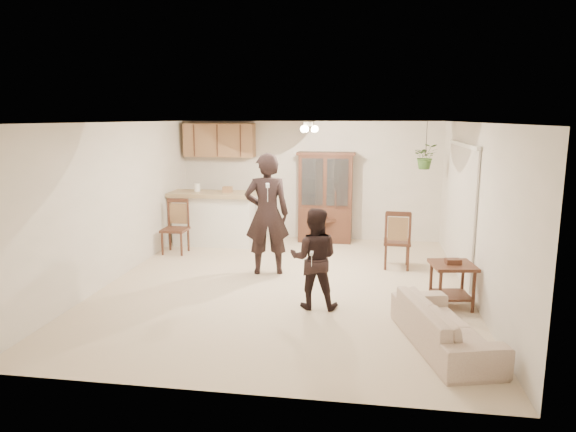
# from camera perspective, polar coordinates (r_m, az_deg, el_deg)

# --- Properties ---
(floor) EXTENTS (6.50, 6.50, 0.00)m
(floor) POSITION_cam_1_polar(r_m,az_deg,el_deg) (8.08, -0.28, -7.65)
(floor) COLOR beige
(floor) RESTS_ON ground
(ceiling) EXTENTS (5.50, 6.50, 0.02)m
(ceiling) POSITION_cam_1_polar(r_m,az_deg,el_deg) (7.67, -0.30, 10.36)
(ceiling) COLOR white
(ceiling) RESTS_ON wall_back
(wall_back) EXTENTS (5.50, 0.02, 2.50)m
(wall_back) POSITION_cam_1_polar(r_m,az_deg,el_deg) (10.97, 2.35, 3.96)
(wall_back) COLOR silver
(wall_back) RESTS_ON ground
(wall_front) EXTENTS (5.50, 0.02, 2.50)m
(wall_front) POSITION_cam_1_polar(r_m,az_deg,el_deg) (4.67, -6.51, -5.58)
(wall_front) COLOR silver
(wall_front) RESTS_ON ground
(wall_left) EXTENTS (0.02, 6.50, 2.50)m
(wall_left) POSITION_cam_1_polar(r_m,az_deg,el_deg) (8.64, -18.62, 1.52)
(wall_left) COLOR silver
(wall_left) RESTS_ON ground
(wall_right) EXTENTS (0.02, 6.50, 2.50)m
(wall_right) POSITION_cam_1_polar(r_m,az_deg,el_deg) (7.84, 19.98, 0.54)
(wall_right) COLOR silver
(wall_right) RESTS_ON ground
(breakfast_bar) EXTENTS (1.60, 0.55, 1.00)m
(breakfast_bar) POSITION_cam_1_polar(r_m,az_deg,el_deg) (10.58, -8.23, -0.51)
(breakfast_bar) COLOR white
(breakfast_bar) RESTS_ON floor
(bar_top) EXTENTS (1.75, 0.70, 0.08)m
(bar_top) POSITION_cam_1_polar(r_m,az_deg,el_deg) (10.49, -8.31, 2.43)
(bar_top) COLOR #A08260
(bar_top) RESTS_ON breakfast_bar
(upper_cabinets) EXTENTS (1.50, 0.34, 0.70)m
(upper_cabinets) POSITION_cam_1_polar(r_m,az_deg,el_deg) (11.09, -7.62, 8.36)
(upper_cabinets) COLOR olive
(upper_cabinets) RESTS_ON wall_back
(vertical_blinds) EXTENTS (0.06, 2.30, 2.10)m
(vertical_blinds) POSITION_cam_1_polar(r_m,az_deg,el_deg) (8.73, 18.53, 0.62)
(vertical_blinds) COLOR beige
(vertical_blinds) RESTS_ON wall_right
(ceiling_fixture) EXTENTS (0.36, 0.36, 0.20)m
(ceiling_fixture) POSITION_cam_1_polar(r_m,az_deg,el_deg) (8.83, 2.23, 9.77)
(ceiling_fixture) COLOR #FFEDBF
(ceiling_fixture) RESTS_ON ceiling
(hanging_plant) EXTENTS (0.43, 0.37, 0.48)m
(hanging_plant) POSITION_cam_1_polar(r_m,az_deg,el_deg) (10.06, 15.05, 6.41)
(hanging_plant) COLOR #305522
(hanging_plant) RESTS_ON ceiling
(plant_cord) EXTENTS (0.01, 0.01, 0.65)m
(plant_cord) POSITION_cam_1_polar(r_m,az_deg,el_deg) (10.04, 15.14, 8.26)
(plant_cord) COLOR black
(plant_cord) RESTS_ON ceiling
(sofa) EXTENTS (1.20, 2.00, 0.73)m
(sofa) POSITION_cam_1_polar(r_m,az_deg,el_deg) (6.16, 17.03, -10.58)
(sofa) COLOR beige
(sofa) RESTS_ON floor
(adult) EXTENTS (0.73, 0.56, 1.80)m
(adult) POSITION_cam_1_polar(r_m,az_deg,el_deg) (8.47, -2.34, -0.49)
(adult) COLOR black
(adult) RESTS_ON floor
(child) EXTENTS (0.66, 0.51, 1.35)m
(child) POSITION_cam_1_polar(r_m,az_deg,el_deg) (6.99, 2.92, -4.86)
(child) COLOR black
(child) RESTS_ON floor
(china_hutch) EXTENTS (1.19, 0.47, 1.87)m
(china_hutch) POSITION_cam_1_polar(r_m,az_deg,el_deg) (10.72, 4.19, 2.02)
(china_hutch) COLOR #3B1F15
(china_hutch) RESTS_ON floor
(side_table) EXTENTS (0.64, 0.64, 0.68)m
(side_table) POSITION_cam_1_polar(r_m,az_deg,el_deg) (7.44, 17.73, -7.26)
(side_table) COLOR #3B1F15
(side_table) RESTS_ON floor
(chair_bar) EXTENTS (0.46, 0.46, 1.04)m
(chair_bar) POSITION_cam_1_polar(r_m,az_deg,el_deg) (10.09, -12.40, -2.42)
(chair_bar) COLOR #3B1F15
(chair_bar) RESTS_ON floor
(chair_hutch_left) EXTENTS (0.70, 0.70, 1.13)m
(chair_hutch_left) POSITION_cam_1_polar(r_m,az_deg,el_deg) (10.68, 3.64, -1.32)
(chair_hutch_left) COLOR #3B1F15
(chair_hutch_left) RESTS_ON floor
(chair_hutch_right) EXTENTS (0.47, 0.47, 1.03)m
(chair_hutch_right) POSITION_cam_1_polar(r_m,az_deg,el_deg) (9.11, 11.98, -3.86)
(chair_hutch_right) COLOR #3B1F15
(chair_hutch_right) RESTS_ON floor
(controller_adult) EXTENTS (0.09, 0.18, 0.05)m
(controller_adult) POSITION_cam_1_polar(r_m,az_deg,el_deg) (7.90, -2.29, 3.42)
(controller_adult) COLOR white
(controller_adult) RESTS_ON adult
(controller_child) EXTENTS (0.04, 0.12, 0.04)m
(controller_child) POSITION_cam_1_polar(r_m,az_deg,el_deg) (6.63, 2.64, -4.17)
(controller_child) COLOR white
(controller_child) RESTS_ON child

